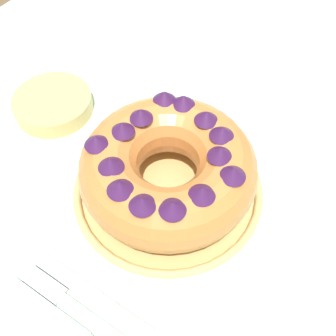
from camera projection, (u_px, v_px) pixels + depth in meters
ground_plane at (182, 323)px, 1.21m from camera, size 8.00×8.00×0.00m
dining_table at (194, 215)px, 0.67m from camera, size 1.32×1.28×0.74m
serving_dish at (168, 189)px, 0.60m from camera, size 0.28×0.28×0.02m
bundt_cake at (168, 167)px, 0.55m from camera, size 0.25×0.25×0.10m
fork at (80, 311)px, 0.50m from camera, size 0.02×0.22×0.01m
cake_knife at (100, 300)px, 0.50m from camera, size 0.02×0.18×0.01m
side_bowl at (53, 104)px, 0.70m from camera, size 0.14×0.14×0.03m
napkin at (223, 98)px, 0.73m from camera, size 0.14×0.10×0.00m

